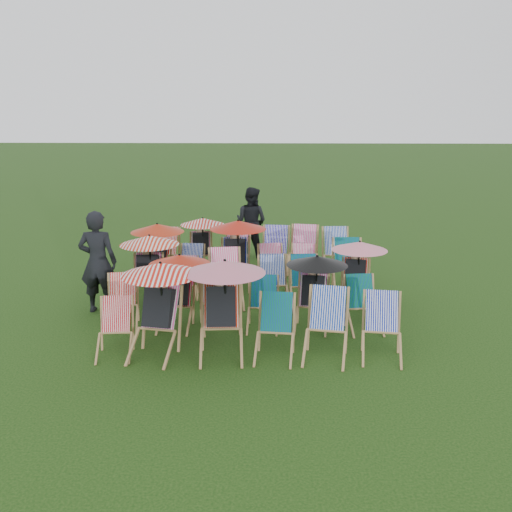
{
  "coord_description": "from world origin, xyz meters",
  "views": [
    {
      "loc": [
        0.46,
        -10.24,
        3.67
      ],
      "look_at": [
        0.14,
        0.32,
        0.9
      ],
      "focal_mm": 40.0,
      "sensor_mm": 36.0,
      "label": 1
    }
  ],
  "objects_px": {
    "person_left": "(98,262)",
    "person_rear": "(251,222)",
    "deckchair_29": "(337,252)",
    "deckchair_5": "(382,328)",
    "deckchair_0": "(115,329)"
  },
  "relations": [
    {
      "from": "person_left",
      "to": "deckchair_5",
      "type": "bearing_deg",
      "value": 159.57
    },
    {
      "from": "deckchair_0",
      "to": "deckchair_5",
      "type": "bearing_deg",
      "value": -5.66
    },
    {
      "from": "deckchair_5",
      "to": "deckchair_0",
      "type": "bearing_deg",
      "value": -172.37
    },
    {
      "from": "deckchair_0",
      "to": "deckchair_29",
      "type": "relative_size",
      "value": 0.83
    },
    {
      "from": "deckchair_0",
      "to": "person_left",
      "type": "distance_m",
      "value": 2.1
    },
    {
      "from": "person_left",
      "to": "deckchair_29",
      "type": "bearing_deg",
      "value": -149.44
    },
    {
      "from": "person_left",
      "to": "deckchair_0",
      "type": "bearing_deg",
      "value": 113.13
    },
    {
      "from": "deckchair_5",
      "to": "deckchair_29",
      "type": "bearing_deg",
      "value": 99.5
    },
    {
      "from": "person_rear",
      "to": "deckchair_29",
      "type": "bearing_deg",
      "value": 170.86
    },
    {
      "from": "deckchair_0",
      "to": "person_rear",
      "type": "bearing_deg",
      "value": 66.97
    },
    {
      "from": "deckchair_5",
      "to": "deckchair_29",
      "type": "xyz_separation_m",
      "value": [
        -0.18,
        4.53,
        0.03
      ]
    },
    {
      "from": "person_left",
      "to": "person_rear",
      "type": "relative_size",
      "value": 1.08
    },
    {
      "from": "deckchair_5",
      "to": "person_rear",
      "type": "height_order",
      "value": "person_rear"
    },
    {
      "from": "deckchair_0",
      "to": "person_left",
      "type": "xyz_separation_m",
      "value": [
        -0.78,
        1.87,
        0.53
      ]
    },
    {
      "from": "person_left",
      "to": "person_rear",
      "type": "distance_m",
      "value": 4.93
    }
  ]
}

